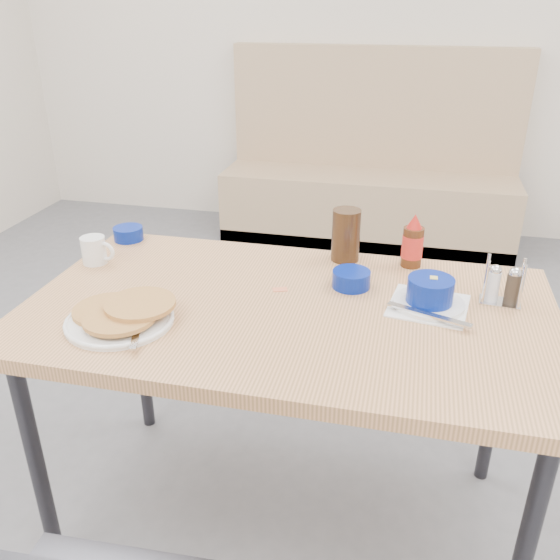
% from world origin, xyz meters
% --- Properties ---
extents(wall_back, '(5.00, 0.06, 2.80)m').
position_xyz_m(wall_back, '(0.00, 2.97, 1.40)').
color(wall_back, beige).
rests_on(wall_back, ground).
extents(booth_bench, '(1.90, 0.56, 1.22)m').
position_xyz_m(booth_bench, '(0.00, 2.78, 0.35)').
color(booth_bench, tan).
rests_on(booth_bench, ground).
extents(dining_table, '(1.40, 0.80, 0.76)m').
position_xyz_m(dining_table, '(0.00, 0.25, 0.70)').
color(dining_table, tan).
rests_on(dining_table, ground).
extents(pancake_plate, '(0.27, 0.27, 0.05)m').
position_xyz_m(pancake_plate, '(-0.39, 0.07, 0.78)').
color(pancake_plate, white).
rests_on(pancake_plate, dining_table).
extents(coffee_mug, '(0.11, 0.07, 0.08)m').
position_xyz_m(coffee_mug, '(-0.64, 0.39, 0.80)').
color(coffee_mug, white).
rests_on(coffee_mug, dining_table).
extents(grits_setting, '(0.23, 0.24, 0.08)m').
position_xyz_m(grits_setting, '(0.36, 0.33, 0.80)').
color(grits_setting, white).
rests_on(grits_setting, dining_table).
extents(creamer_bowl, '(0.10, 0.10, 0.04)m').
position_xyz_m(creamer_bowl, '(-0.63, 0.59, 0.78)').
color(creamer_bowl, navy).
rests_on(creamer_bowl, dining_table).
extents(butter_bowl, '(0.11, 0.11, 0.05)m').
position_xyz_m(butter_bowl, '(0.15, 0.40, 0.78)').
color(butter_bowl, navy).
rests_on(butter_bowl, dining_table).
extents(amber_tumbler, '(0.11, 0.11, 0.16)m').
position_xyz_m(amber_tumbler, '(0.11, 0.59, 0.84)').
color(amber_tumbler, '#342010').
rests_on(amber_tumbler, dining_table).
extents(condiment_caddy, '(0.11, 0.07, 0.13)m').
position_xyz_m(condiment_caddy, '(0.55, 0.40, 0.80)').
color(condiment_caddy, silver).
rests_on(condiment_caddy, dining_table).
extents(syrup_bottle, '(0.06, 0.06, 0.17)m').
position_xyz_m(syrup_bottle, '(0.31, 0.59, 0.83)').
color(syrup_bottle, '#47230F').
rests_on(syrup_bottle, dining_table).
extents(sugar_wrapper, '(0.05, 0.04, 0.00)m').
position_xyz_m(sugar_wrapper, '(-0.04, 0.34, 0.76)').
color(sugar_wrapper, '#EA764E').
rests_on(sugar_wrapper, dining_table).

